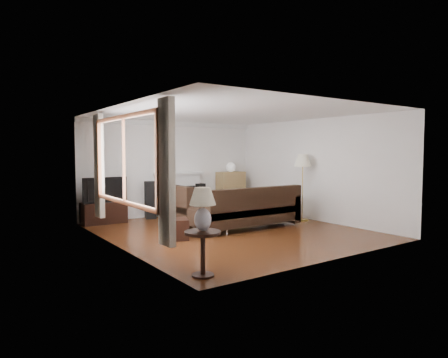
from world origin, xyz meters
TOP-DOWN VIEW (x-y plane):
  - room at (0.00, 0.00)m, footprint 5.10×5.60m
  - window at (-2.45, -0.20)m, footprint 0.12×2.74m
  - curtain_near at (-2.40, -1.72)m, footprint 0.10×0.35m
  - curtain_far at (-2.40, 1.32)m, footprint 0.10×0.35m
  - fireplace at (0.15, 2.64)m, footprint 1.40×0.26m
  - tv_stand at (-1.94, 2.49)m, footprint 1.01×0.46m
  - television at (-1.94, 2.49)m, footprint 1.03×0.14m
  - speaker_left at (-0.73, 2.53)m, footprint 0.34×0.38m
  - speaker_right at (0.74, 2.55)m, footprint 0.26×0.30m
  - bookshelf at (1.79, 2.53)m, footprint 0.81×0.39m
  - globe_lamp at (1.79, 2.53)m, footprint 0.27×0.27m
  - sectional_sofa at (0.46, 0.11)m, footprint 2.69×1.96m
  - coffee_table at (0.65, 1.62)m, footprint 1.10×0.77m
  - footstool at (-1.36, -0.01)m, footprint 0.61×0.61m
  - floor_lamp at (2.22, 0.10)m, footprint 0.45×0.45m
  - side_table at (-2.15, -2.28)m, footprint 0.50×0.50m
  - table_lamp at (-2.15, -2.28)m, footprint 0.36×0.36m

SIDE VIEW (x-z plane):
  - coffee_table at x=0.65m, z-range 0.00..0.39m
  - footstool at x=-1.36m, z-range 0.00..0.40m
  - tv_stand at x=-1.94m, z-range 0.00..0.51m
  - side_table at x=-2.15m, z-range 0.00..0.62m
  - speaker_right at x=0.74m, z-range 0.00..0.83m
  - sectional_sofa at x=0.46m, z-range 0.00..0.87m
  - speaker_left at x=-0.73m, z-range 0.00..0.94m
  - bookshelf at x=1.79m, z-range 0.00..1.12m
  - fireplace at x=0.15m, z-range 0.00..1.15m
  - television at x=-1.94m, z-range 0.51..1.10m
  - floor_lamp at x=2.22m, z-range 0.00..1.63m
  - table_lamp at x=-2.15m, z-range 0.62..1.20m
  - room at x=0.00m, z-range -0.02..2.52m
  - globe_lamp at x=1.79m, z-range 1.12..1.39m
  - curtain_near at x=-2.40m, z-range 0.35..2.45m
  - curtain_far at x=-2.40m, z-range 0.35..2.45m
  - window at x=-2.45m, z-range 0.78..2.32m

